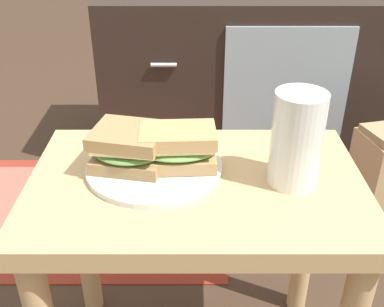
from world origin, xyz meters
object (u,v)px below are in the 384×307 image
Objects in this scene: sandwich_back at (177,147)px; beer_glass at (296,141)px; sandwich_front at (128,147)px; tv_cabinet at (240,74)px; plate at (154,167)px.

beer_glass reaches higher than sandwich_back.
tv_cabinet is at bearing 72.73° from sandwich_front.
sandwich_back is at bearing -1.25° from sandwich_front.
plate is at bearing -104.87° from tv_cabinet.
sandwich_back is at bearing -102.43° from tv_cabinet.
plate is at bearing 170.69° from beer_glass.
tv_cabinet is at bearing 77.57° from sandwich_back.
sandwich_back is (-0.20, -0.92, 0.21)m from tv_cabinet.
plate is at bearing 178.75° from sandwich_back.
sandwich_front is 0.91× the size of beer_glass.
tv_cabinet is at bearing 89.15° from beer_glass.
tv_cabinet is 6.11× the size of beer_glass.
sandwich_front is (-0.04, 0.00, 0.04)m from plate.
tv_cabinet is 6.74× the size of sandwich_front.
plate is (-0.24, -0.92, 0.17)m from tv_cabinet.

